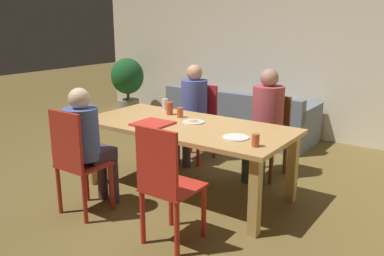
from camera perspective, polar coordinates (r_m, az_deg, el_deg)
ground_plane at (r=4.36m, az=-0.76°, el=-8.81°), size 20.00×20.00×0.00m
back_wall at (r=6.42m, az=13.77°, el=10.53°), size 7.31×0.12×2.60m
dining_table at (r=4.14m, az=-0.79°, el=-0.64°), size 2.15×1.01×0.73m
chair_0 at (r=5.22m, az=0.89°, el=1.30°), size 0.43×0.44×0.95m
person_0 at (r=5.06m, az=-0.01°, el=3.13°), size 0.32×0.50×1.22m
chair_1 at (r=3.81m, az=-15.90°, el=-4.18°), size 0.40×0.38×0.99m
person_1 at (r=3.86m, az=-14.39°, el=-1.57°), size 0.31×0.49×1.18m
chair_2 at (r=4.78m, az=10.75°, el=-0.89°), size 0.38×0.45×0.91m
person_2 at (r=4.60m, az=10.22°, el=1.78°), size 0.35×0.53×1.23m
chair_3 at (r=3.19m, az=-3.65°, el=-7.69°), size 0.40×0.43×0.99m
pizza_box_0 at (r=4.11m, az=-5.49°, el=0.61°), size 0.34×0.34×0.02m
plate_0 at (r=3.66m, az=6.11°, el=-1.31°), size 0.24×0.24×0.01m
plate_1 at (r=4.18m, az=0.23°, el=0.89°), size 0.23×0.23×0.03m
drinking_glass_0 at (r=4.51m, az=-3.13°, el=2.74°), size 0.07×0.07×0.14m
drinking_glass_1 at (r=4.38m, az=-1.67°, el=2.16°), size 0.07×0.07×0.11m
drinking_glass_2 at (r=4.77m, az=-3.76°, el=3.31°), size 0.07×0.07×0.13m
drinking_glass_3 at (r=3.43m, az=8.84°, el=-1.70°), size 0.07×0.07×0.11m
couch at (r=6.25m, az=6.67°, el=1.11°), size 2.20×0.91×0.74m
potted_plant at (r=7.57m, az=-8.95°, el=6.37°), size 0.59×0.59×1.07m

